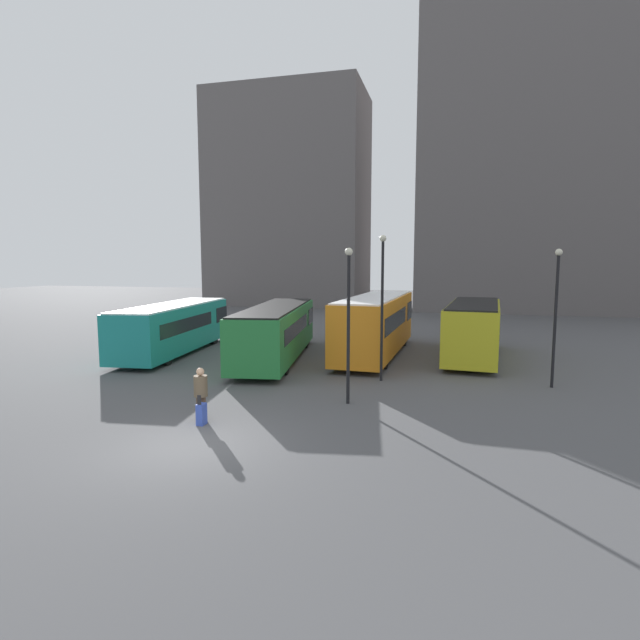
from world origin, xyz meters
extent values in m
plane|color=#4C4C4F|center=(0.00, 0.00, 0.00)|extent=(160.00, 160.00, 0.00)
cube|color=#5B5656|center=(-12.33, 46.74, 12.51)|extent=(18.27, 10.92, 25.03)
cube|color=#5B5656|center=(18.57, 46.74, 17.77)|extent=(30.74, 14.11, 35.55)
cube|color=#19847F|center=(-8.15, 12.86, 1.47)|extent=(3.76, 10.86, 2.44)
cube|color=black|center=(-8.65, 17.19, 1.78)|extent=(2.81, 2.24, 0.93)
cube|color=black|center=(-8.04, 11.91, 1.78)|extent=(3.35, 7.06, 0.73)
cube|color=white|center=(-8.15, 12.86, 2.73)|extent=(3.53, 10.62, 0.08)
cylinder|color=black|center=(-8.53, 16.14, 0.46)|extent=(2.55, 1.19, 0.91)
cylinder|color=black|center=(-7.78, 9.59, 0.46)|extent=(2.55, 1.19, 0.91)
cube|color=#237A38|center=(-1.93, 12.59, 1.51)|extent=(4.26, 11.81, 2.46)
cube|color=black|center=(-2.66, 17.27, 1.82)|extent=(2.85, 2.49, 0.93)
cube|color=black|center=(-1.77, 11.56, 1.82)|extent=(3.65, 7.70, 0.74)
cube|color=black|center=(-1.93, 12.59, 2.78)|extent=(4.03, 11.55, 0.08)
cylinder|color=black|center=(-2.48, 16.13, 0.52)|extent=(2.54, 1.40, 1.04)
cylinder|color=black|center=(-1.38, 9.04, 0.52)|extent=(2.54, 1.40, 1.04)
cube|color=orange|center=(2.98, 15.14, 1.73)|extent=(2.99, 11.31, 2.91)
cube|color=black|center=(3.17, 19.73, 2.09)|extent=(2.65, 2.16, 1.11)
cube|color=black|center=(2.94, 14.13, 2.09)|extent=(2.85, 7.28, 0.87)
cube|color=white|center=(2.98, 15.14, 3.22)|extent=(2.78, 11.07, 0.08)
cylinder|color=black|center=(3.12, 18.61, 0.49)|extent=(2.46, 1.08, 0.98)
cylinder|color=black|center=(2.83, 11.67, 0.49)|extent=(2.46, 1.08, 0.98)
cube|color=gold|center=(8.15, 15.48, 1.58)|extent=(3.28, 9.32, 2.65)
cube|color=black|center=(8.46, 19.21, 1.91)|extent=(2.70, 1.89, 1.01)
cube|color=black|center=(8.08, 14.66, 1.91)|extent=(3.04, 6.04, 0.80)
cube|color=black|center=(8.15, 15.48, 2.95)|extent=(3.06, 9.12, 0.08)
cylinder|color=black|center=(8.39, 18.30, 0.46)|extent=(2.50, 1.11, 0.91)
cylinder|color=black|center=(7.92, 12.65, 0.46)|extent=(2.50, 1.11, 0.91)
cylinder|color=#4C3828|center=(-0.92, 2.26, 0.39)|extent=(0.15, 0.15, 0.78)
cylinder|color=#4C3828|center=(-0.75, 2.25, 0.39)|extent=(0.15, 0.15, 0.78)
cylinder|color=brown|center=(-0.84, 2.25, 1.12)|extent=(0.44, 0.44, 0.68)
sphere|color=tan|center=(-0.84, 2.25, 1.59)|extent=(0.26, 0.26, 0.26)
cube|color=#334CB2|center=(-0.59, 1.80, 0.34)|extent=(0.23, 0.34, 0.68)
cube|color=black|center=(-0.59, 1.68, 0.83)|extent=(0.12, 0.02, 0.31)
cylinder|color=black|center=(11.04, 9.75, 2.71)|extent=(0.12, 0.12, 5.42)
sphere|color=beige|center=(11.04, 9.75, 5.50)|extent=(0.28, 0.28, 0.28)
cylinder|color=black|center=(3.41, 5.34, 2.70)|extent=(0.12, 0.12, 5.39)
sphere|color=beige|center=(3.41, 5.34, 5.48)|extent=(0.28, 0.28, 0.28)
cylinder|color=black|center=(4.10, 9.13, 3.01)|extent=(0.12, 0.12, 6.02)
sphere|color=beige|center=(4.10, 9.13, 6.11)|extent=(0.28, 0.28, 0.28)
camera|label=1|loc=(6.91, -12.03, 5.10)|focal=28.00mm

